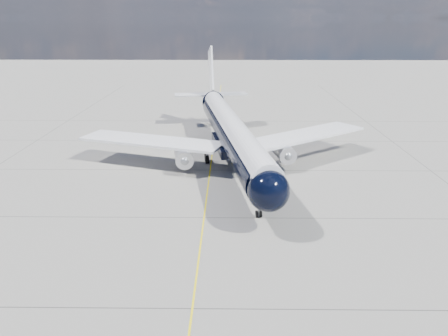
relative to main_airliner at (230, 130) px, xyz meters
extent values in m
plane|color=gray|center=(-2.74, 1.16, -4.64)|extent=(320.00, 320.00, 0.00)
cube|color=yellow|center=(-2.74, -3.84, -4.63)|extent=(0.16, 160.00, 0.01)
cylinder|color=black|center=(0.23, -1.42, -0.21)|extent=(10.25, 40.23, 4.01)
sphere|color=black|center=(3.53, -22.26, -0.21)|extent=(4.59, 4.59, 4.01)
cone|color=black|center=(-3.66, 23.07, 0.43)|extent=(5.12, 7.92, 4.01)
cylinder|color=white|center=(0.23, -1.42, 0.80)|extent=(9.71, 42.18, 3.13)
cube|color=black|center=(3.57, -22.47, 0.37)|extent=(2.70, 1.65, 0.58)
cube|color=white|center=(-10.97, -1.59, -1.16)|extent=(20.87, 11.58, 0.34)
cube|color=white|center=(10.92, 1.88, -1.16)|extent=(19.35, 16.41, 0.34)
cube|color=black|center=(0.23, -1.42, -1.68)|extent=(6.03, 11.12, 1.06)
cylinder|color=silver|center=(-6.22, -4.58, -2.37)|extent=(3.10, 5.16, 2.36)
cylinder|color=silver|center=(7.33, -2.43, -2.37)|extent=(3.10, 5.16, 2.36)
sphere|color=gray|center=(-5.87, -6.77, -2.37)|extent=(1.33, 1.33, 1.16)
sphere|color=gray|center=(7.68, -4.62, -2.37)|extent=(1.33, 1.33, 1.16)
cube|color=white|center=(-6.25, -4.37, -1.58)|extent=(0.76, 3.37, 1.16)
cube|color=white|center=(7.30, -2.22, -1.58)|extent=(0.76, 3.37, 1.16)
cube|color=white|center=(-3.58, 22.55, 5.81)|extent=(1.38, 6.66, 9.00)
cube|color=white|center=(-3.66, 23.07, 1.27)|extent=(14.08, 5.49, 0.23)
cylinder|color=gray|center=(2.96, -18.62, -3.32)|extent=(0.22, 0.22, 2.22)
cylinder|color=black|center=(2.75, -18.65, -4.27)|extent=(0.30, 0.76, 0.74)
cylinder|color=black|center=(3.16, -18.58, -4.27)|extent=(0.30, 0.76, 0.74)
cylinder|color=gray|center=(-3.36, -0.39, -3.21)|extent=(0.31, 0.31, 2.00)
cylinder|color=gray|center=(3.31, 0.67, -3.21)|extent=(0.31, 0.31, 2.00)
cylinder|color=black|center=(-3.27, -0.96, -4.06)|extent=(0.65, 1.22, 1.16)
cylinder|color=black|center=(-3.45, 0.19, -4.06)|extent=(0.65, 1.22, 1.16)
cylinder|color=black|center=(3.40, 0.10, -4.06)|extent=(0.65, 1.22, 1.16)
cylinder|color=black|center=(3.22, 1.25, -4.06)|extent=(0.65, 1.22, 1.16)
camera|label=1|loc=(-0.16, -59.96, 14.99)|focal=35.00mm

